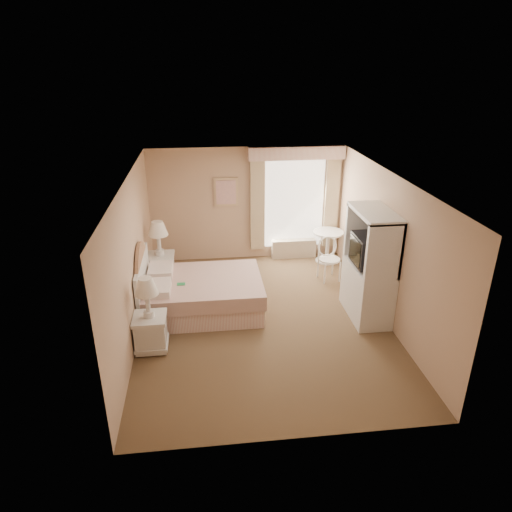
{
  "coord_description": "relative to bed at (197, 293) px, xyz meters",
  "views": [
    {
      "loc": [
        -0.93,
        -6.8,
        4.18
      ],
      "look_at": [
        -0.09,
        0.3,
        1.08
      ],
      "focal_mm": 32.0,
      "sensor_mm": 36.0,
      "label": 1
    }
  ],
  "objects": [
    {
      "name": "room",
      "position": [
        1.12,
        -0.46,
        0.91
      ],
      "size": [
        4.21,
        5.51,
        2.51
      ],
      "color": "brown",
      "rests_on": "ground"
    },
    {
      "name": "window",
      "position": [
        2.17,
        2.2,
        1.0
      ],
      "size": [
        2.05,
        0.22,
        2.51
      ],
      "color": "white",
      "rests_on": "room"
    },
    {
      "name": "nightstand_far",
      "position": [
        -0.72,
        1.16,
        0.15
      ],
      "size": [
        0.54,
        0.54,
        1.29
      ],
      "color": "white",
      "rests_on": "room"
    },
    {
      "name": "cafe_chair",
      "position": [
        2.65,
        0.99,
        0.17
      ],
      "size": [
        0.49,
        0.49,
        0.89
      ],
      "rotation": [
        0.0,
        0.0,
        0.17
      ],
      "color": "silver",
      "rests_on": "room"
    },
    {
      "name": "nightstand_near",
      "position": [
        -0.72,
        -1.13,
        0.11
      ],
      "size": [
        0.5,
        0.5,
        1.21
      ],
      "color": "white",
      "rests_on": "room"
    },
    {
      "name": "armoire",
      "position": [
        2.94,
        -0.52,
        0.46
      ],
      "size": [
        0.58,
        1.16,
        1.93
      ],
      "color": "white",
      "rests_on": "room"
    },
    {
      "name": "framed_art",
      "position": [
        0.67,
        2.26,
        1.21
      ],
      "size": [
        0.52,
        0.04,
        0.62
      ],
      "color": "tan",
      "rests_on": "room"
    },
    {
      "name": "round_table",
      "position": [
        2.87,
        1.84,
        0.13
      ],
      "size": [
        0.67,
        0.67,
        0.71
      ],
      "color": "silver",
      "rests_on": "room"
    },
    {
      "name": "bed",
      "position": [
        0.0,
        0.0,
        0.0
      ],
      "size": [
        2.1,
        1.61,
        1.42
      ],
      "color": "tan",
      "rests_on": "room"
    }
  ]
}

